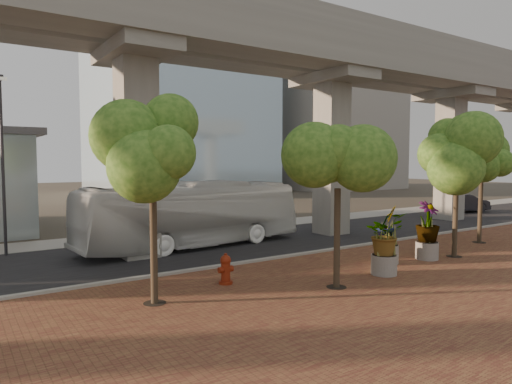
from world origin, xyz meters
TOP-DOWN VIEW (x-y plane):
  - ground at (0.00, 0.00)m, footprint 160.00×160.00m
  - brick_plaza at (0.00, -8.00)m, footprint 70.00×13.00m
  - asphalt_road at (0.00, 2.00)m, footprint 90.00×8.00m
  - curb_strip at (0.00, -2.00)m, footprint 70.00×0.25m
  - far_sidewalk at (0.00, 7.50)m, footprint 90.00×3.00m
  - transit_viaduct at (0.00, 2.00)m, footprint 72.00×5.60m
  - midrise_block at (38.00, 36.00)m, footprint 18.00×16.00m
  - transit_bus at (-2.85, 2.78)m, footprint 12.09×3.73m
  - parked_car at (23.08, 4.00)m, footprint 5.06×2.57m
  - fire_hydrant at (-5.05, -4.35)m, footprint 0.55×0.50m
  - planter_front at (0.71, -6.61)m, footprint 2.19×2.19m
  - planter_right at (4.48, -5.82)m, footprint 2.42×2.42m
  - planter_left at (2.34, -5.34)m, footprint 2.28×2.28m
  - street_tree_far_west at (-7.99, -5.05)m, footprint 3.53×3.53m
  - street_tree_near_west at (-2.06, -6.88)m, footprint 3.59×3.59m
  - street_tree_near_east at (6.00, -6.19)m, footprint 3.92×3.92m
  - street_tree_far_east at (10.41, -4.82)m, footprint 3.41×3.41m
  - streetlamp_west at (-11.07, 5.58)m, footprint 0.40×1.18m
  - streetlamp_east at (8.59, 6.17)m, footprint 0.39×1.14m

SIDE VIEW (x-z plane):
  - ground at x=0.00m, z-range 0.00..0.00m
  - asphalt_road at x=0.00m, z-range 0.00..0.04m
  - brick_plaza at x=0.00m, z-range 0.00..0.06m
  - far_sidewalk at x=0.00m, z-range 0.00..0.06m
  - curb_strip at x=0.00m, z-range 0.00..0.16m
  - fire_hydrant at x=-5.05m, z-range 0.04..1.14m
  - parked_car at x=23.08m, z-range 0.00..1.59m
  - planter_front at x=0.71m, z-range 0.32..2.73m
  - planter_left at x=2.34m, z-range 0.33..2.83m
  - planter_right at x=4.48m, z-range 0.33..2.92m
  - transit_bus at x=-2.85m, z-range 0.00..3.32m
  - street_tree_near_west at x=-2.06m, z-range 1.47..7.61m
  - street_tree_far_east at x=10.41m, z-range 1.53..7.63m
  - streetlamp_east at x=8.59m, z-range 0.66..8.51m
  - street_tree_near_east at x=6.00m, z-range 1.47..7.90m
  - streetlamp_west at x=-11.07m, z-range 0.68..8.86m
  - street_tree_far_west at x=-7.99m, z-range 1.61..7.97m
  - transit_viaduct at x=0.00m, z-range 1.09..13.49m
  - midrise_block at x=38.00m, z-range 0.00..24.00m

